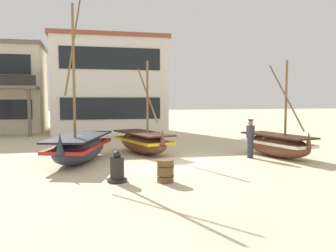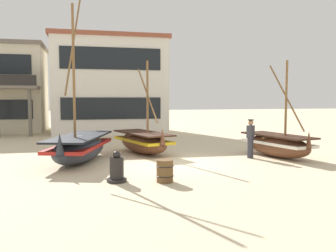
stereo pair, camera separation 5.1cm
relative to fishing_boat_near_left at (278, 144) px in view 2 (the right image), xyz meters
name	(u,v)px [view 2 (the right image)]	position (x,y,z in m)	size (l,w,h in m)	color
ground_plane	(174,162)	(-4.79, -0.18, -0.56)	(120.00, 120.00, 0.00)	beige
fishing_boat_near_left	(278,144)	(0.00, 0.00, 0.00)	(2.06, 3.77, 4.19)	brown
fishing_boat_centre_large	(80,147)	(-8.50, 0.75, 0.05)	(2.86, 4.81, 6.65)	#2D333D
fishing_boat_far_right	(143,142)	(-5.62, 2.37, 0.00)	(2.49, 4.00, 4.28)	brown
fisherman_by_hull	(250,139)	(-1.29, 0.05, 0.27)	(0.42, 0.39, 1.68)	#33333D
capstan_winch	(117,170)	(-7.33, -3.03, -0.18)	(0.62, 0.62, 0.97)	black
wooden_barrel	(165,171)	(-5.88, -3.41, -0.21)	(0.56, 0.56, 0.70)	brown
harbor_building_main	(109,85)	(-6.43, 13.34, 3.02)	(8.47, 5.38, 7.13)	white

